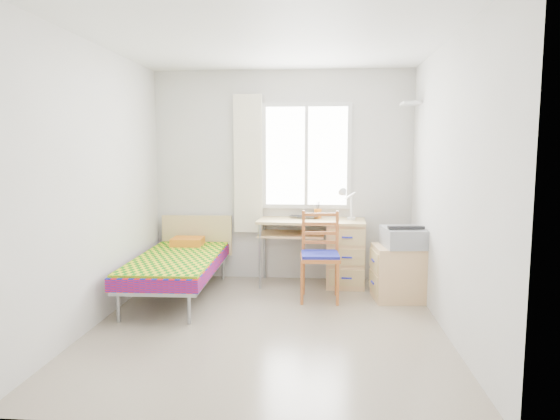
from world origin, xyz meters
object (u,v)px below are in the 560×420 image
(chair, at_px, (321,250))
(desk, at_px, (340,250))
(printer, at_px, (404,237))
(bed, at_px, (179,262))
(cabinet, at_px, (399,273))

(chair, bearing_deg, desk, 65.35)
(chair, height_order, printer, chair)
(desk, bearing_deg, bed, -158.42)
(desk, height_order, printer, printer)
(desk, bearing_deg, cabinet, -38.47)
(bed, relative_size, chair, 1.94)
(desk, xyz_separation_m, printer, (0.67, -0.55, 0.27))
(desk, height_order, chair, chair)
(printer, bearing_deg, desk, 133.84)
(chair, bearing_deg, bed, 177.78)
(chair, bearing_deg, cabinet, -0.56)
(desk, xyz_separation_m, cabinet, (0.62, -0.54, -0.14))
(chair, distance_m, cabinet, 0.88)
(cabinet, relative_size, printer, 1.08)
(desk, bearing_deg, chair, -108.61)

